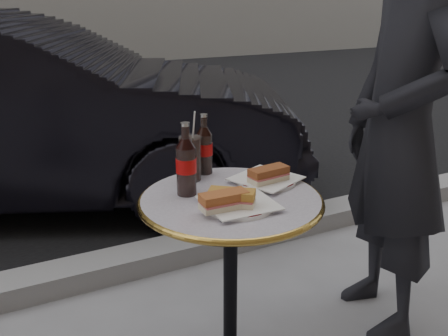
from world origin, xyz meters
name	(u,v)px	position (x,y,z in m)	size (l,w,h in m)	color
asphalt_road	(42,112)	(0.00, 5.00, 0.00)	(40.00, 8.00, 0.00)	black
curb	(152,257)	(0.00, 0.90, 0.05)	(40.00, 0.20, 0.12)	gray
bistro_table	(230,291)	(0.00, 0.00, 0.37)	(0.62, 0.62, 0.73)	#BAB2C4
plate_left	(239,205)	(-0.01, -0.08, 0.74)	(0.23, 0.23, 0.01)	white
plate_right	(266,180)	(0.18, 0.07, 0.74)	(0.22, 0.22, 0.01)	silver
sandwich_left_a	(224,202)	(-0.08, -0.10, 0.77)	(0.15, 0.07, 0.05)	#A8582A
sandwich_left_b	(232,199)	(-0.04, -0.09, 0.77)	(0.14, 0.07, 0.05)	#B67B2E
sandwich_right	(269,175)	(0.17, 0.04, 0.77)	(0.14, 0.07, 0.05)	brown
cola_bottle_left	(186,159)	(-0.12, 0.09, 0.86)	(0.07, 0.07, 0.25)	black
cola_bottle_right	(204,144)	(0.02, 0.26, 0.85)	(0.06, 0.06, 0.23)	black
cola_glass	(190,158)	(-0.05, 0.21, 0.81)	(0.08, 0.08, 0.16)	black
parked_car	(12,111)	(-0.50, 2.18, 0.63)	(3.86, 1.34, 1.27)	black
pedestrian	(399,132)	(0.76, 0.02, 0.86)	(0.63, 0.41, 1.72)	black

